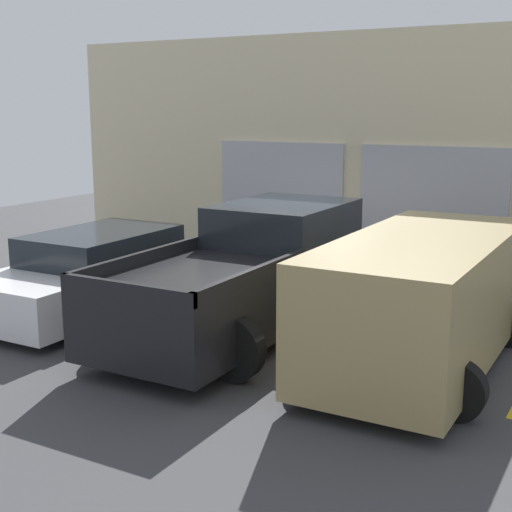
{
  "coord_description": "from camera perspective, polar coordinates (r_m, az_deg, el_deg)",
  "views": [
    {
      "loc": [
        5.17,
        -10.63,
        3.32
      ],
      "look_at": [
        0.0,
        -1.4,
        1.1
      ],
      "focal_mm": 50.0,
      "sensor_mm": 36.0,
      "label": 1
    }
  ],
  "objects": [
    {
      "name": "sedan_white",
      "position": [
        12.09,
        -12.43,
        -1.32
      ],
      "size": [
        2.26,
        4.46,
        1.31
      ],
      "color": "white",
      "rests_on": "ground"
    },
    {
      "name": "parking_stripe_centre",
      "position": [
        10.08,
        5.4,
        -7.4
      ],
      "size": [
        0.12,
        2.2,
        0.01
      ],
      "primitive_type": "cube",
      "color": "gold",
      "rests_on": "ground"
    },
    {
      "name": "parking_stripe_left",
      "position": [
        11.39,
        -7.24,
        -5.16
      ],
      "size": [
        0.12,
        2.2,
        0.01
      ],
      "primitive_type": "cube",
      "color": "gold",
      "rests_on": "ground"
    },
    {
      "name": "shophouse_building",
      "position": [
        14.88,
        8.94,
        8.04
      ],
      "size": [
        14.34,
        0.68,
        4.8
      ],
      "color": "beige",
      "rests_on": "ground"
    },
    {
      "name": "pickup_truck",
      "position": [
        10.68,
        -0.58,
        -1.5
      ],
      "size": [
        2.55,
        5.21,
        1.8
      ],
      "color": "black",
      "rests_on": "ground"
    },
    {
      "name": "ground_plane",
      "position": [
        12.28,
        3.21,
        -3.85
      ],
      "size": [
        28.0,
        28.0,
        0.0
      ],
      "primitive_type": "plane",
      "color": "#3D3D3F"
    },
    {
      "name": "sedan_side",
      "position": [
        9.38,
        13.13,
        -3.28
      ],
      "size": [
        2.29,
        4.54,
        1.71
      ],
      "color": "#9E8956",
      "rests_on": "ground"
    },
    {
      "name": "parking_stripe_far_left",
      "position": [
        13.14,
        -16.84,
        -3.28
      ],
      "size": [
        0.12,
        2.2,
        0.01
      ],
      "primitive_type": "cube",
      "color": "gold",
      "rests_on": "ground"
    }
  ]
}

